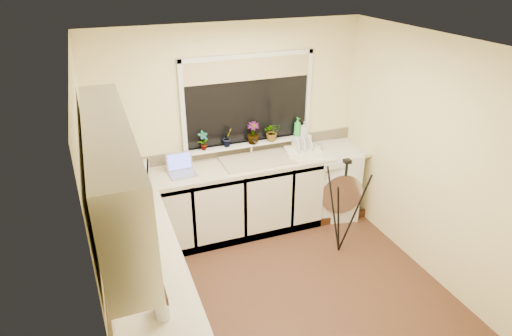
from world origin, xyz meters
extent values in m
plane|color=#513220|center=(0.00, 0.00, 0.00)|extent=(3.20, 3.20, 0.00)
plane|color=white|center=(0.00, 0.00, 2.45)|extent=(3.20, 3.20, 0.00)
plane|color=#F9E7A6|center=(0.00, 1.50, 1.23)|extent=(3.20, 0.00, 3.20)
plane|color=#F9E7A6|center=(0.00, -1.50, 1.23)|extent=(3.20, 0.00, 3.20)
plane|color=#F9E7A6|center=(-1.60, 0.00, 1.23)|extent=(0.00, 3.00, 3.00)
plane|color=#F9E7A6|center=(1.60, 0.00, 1.23)|extent=(0.00, 3.00, 3.00)
cube|color=silver|center=(-0.33, 1.20, 0.43)|extent=(2.55, 0.60, 0.86)
cube|color=silver|center=(-1.30, -0.30, 0.43)|extent=(0.54, 2.40, 0.86)
cube|color=beige|center=(0.00, 1.20, 0.88)|extent=(3.20, 0.60, 0.04)
cube|color=beige|center=(-1.30, -0.30, 0.88)|extent=(0.60, 2.40, 0.04)
cube|color=silver|center=(-1.44, -0.45, 1.80)|extent=(0.28, 1.90, 0.70)
cube|color=beige|center=(-1.59, -0.30, 1.12)|extent=(0.02, 2.40, 0.45)
cube|color=beige|center=(0.00, 1.49, 0.97)|extent=(3.20, 0.02, 0.14)
cube|color=black|center=(0.20, 1.49, 1.55)|extent=(1.50, 0.02, 1.00)
cube|color=tan|center=(0.20, 1.46, 1.92)|extent=(1.50, 0.02, 0.25)
cube|color=white|center=(0.20, 1.43, 1.04)|extent=(1.60, 0.14, 0.03)
cube|color=tan|center=(0.20, 1.20, 0.91)|extent=(0.82, 0.46, 0.03)
cylinder|color=silver|center=(0.20, 1.38, 1.02)|extent=(0.03, 0.03, 0.24)
cube|color=silver|center=(1.19, 1.19, 0.45)|extent=(0.75, 0.73, 0.91)
cube|color=#98979E|center=(-0.69, 1.15, 0.91)|extent=(0.30, 0.22, 0.02)
cube|color=#5964F2|center=(-0.69, 1.28, 1.01)|extent=(0.29, 0.08, 0.20)
cylinder|color=white|center=(-1.25, 0.33, 1.00)|extent=(0.15, 0.15, 0.20)
cube|color=white|center=(0.79, 1.18, 0.93)|extent=(0.48, 0.40, 0.06)
cylinder|color=silver|center=(-1.27, -0.90, 0.97)|extent=(0.10, 0.10, 0.14)
cylinder|color=white|center=(-1.37, -0.52, 0.96)|extent=(0.09, 0.09, 0.12)
imported|color=white|center=(-1.29, 0.76, 1.06)|extent=(0.47, 0.63, 0.32)
imported|color=#999999|center=(-0.38, 1.41, 1.17)|extent=(0.14, 0.11, 0.23)
imported|color=#999999|center=(-0.08, 1.41, 1.16)|extent=(0.15, 0.14, 0.22)
imported|color=#999999|center=(0.23, 1.40, 1.18)|extent=(0.18, 0.18, 0.26)
imported|color=#999999|center=(0.47, 1.39, 1.16)|extent=(0.23, 0.21, 0.23)
imported|color=green|center=(0.83, 1.43, 1.17)|extent=(0.10, 0.10, 0.23)
imported|color=#999999|center=(0.91, 1.40, 1.14)|extent=(0.11, 0.11, 0.18)
imported|color=beige|center=(1.02, 1.23, 0.94)|extent=(0.13, 0.13, 0.09)
imported|color=beige|center=(-1.30, -0.82, 0.94)|extent=(0.10, 0.10, 0.09)
camera|label=1|loc=(-1.49, -3.20, 3.09)|focal=31.10mm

